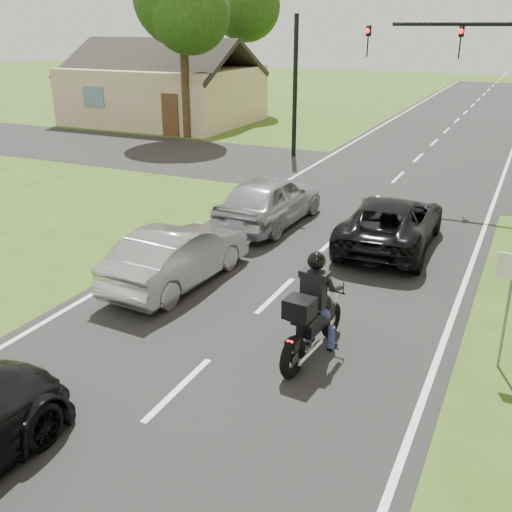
% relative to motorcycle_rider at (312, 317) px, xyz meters
% --- Properties ---
extents(ground, '(140.00, 140.00, 0.00)m').
position_rel_motorcycle_rider_xyz_m(ground, '(-1.60, -1.92, -0.79)').
color(ground, '#314E16').
rests_on(ground, ground).
extents(road, '(8.00, 100.00, 0.01)m').
position_rel_motorcycle_rider_xyz_m(road, '(-1.60, 8.08, -0.79)').
color(road, black).
rests_on(road, ground).
extents(cross_road, '(60.00, 7.00, 0.01)m').
position_rel_motorcycle_rider_xyz_m(cross_road, '(-1.60, 14.08, -0.79)').
color(cross_road, black).
rests_on(cross_road, ground).
extents(motorcycle_rider, '(0.69, 2.34, 2.02)m').
position_rel_motorcycle_rider_xyz_m(motorcycle_rider, '(0.00, 0.00, 0.00)').
color(motorcycle_rider, black).
rests_on(motorcycle_rider, ground).
extents(dark_suv, '(2.39, 4.90, 1.34)m').
position_rel_motorcycle_rider_xyz_m(dark_suv, '(-0.07, 6.30, -0.11)').
color(dark_suv, black).
rests_on(dark_suv, road).
extents(silver_sedan, '(1.67, 4.21, 1.36)m').
position_rel_motorcycle_rider_xyz_m(silver_sedan, '(-3.89, 1.76, -0.10)').
color(silver_sedan, '#A4A3A8').
rests_on(silver_sedan, road).
extents(silver_suv, '(1.97, 4.56, 1.53)m').
position_rel_motorcycle_rider_xyz_m(silver_suv, '(-3.76, 6.58, -0.01)').
color(silver_suv, '#A5A8AD').
rests_on(silver_suv, road).
extents(traffic_signal, '(6.38, 0.44, 6.00)m').
position_rel_motorcycle_rider_xyz_m(traffic_signal, '(1.74, 12.07, 3.35)').
color(traffic_signal, black).
rests_on(traffic_signal, ground).
extents(signal_pole_far, '(0.20, 0.20, 6.00)m').
position_rel_motorcycle_rider_xyz_m(signal_pole_far, '(-6.80, 16.08, 2.21)').
color(signal_pole_far, black).
rests_on(signal_pole_far, ground).
extents(sign_white, '(0.55, 0.07, 2.12)m').
position_rel_motorcycle_rider_xyz_m(sign_white, '(3.10, 1.06, 0.81)').
color(sign_white, slate).
rests_on(sign_white, ground).
extents(tree_left_near, '(5.12, 4.96, 9.22)m').
position_rel_motorcycle_rider_xyz_m(tree_left_near, '(-13.33, 17.86, 5.74)').
color(tree_left_near, '#332316').
rests_on(tree_left_near, ground).
extents(house, '(10.20, 8.00, 4.84)m').
position_rel_motorcycle_rider_xyz_m(house, '(-17.60, 22.08, 0.98)').
color(house, tan).
rests_on(house, ground).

